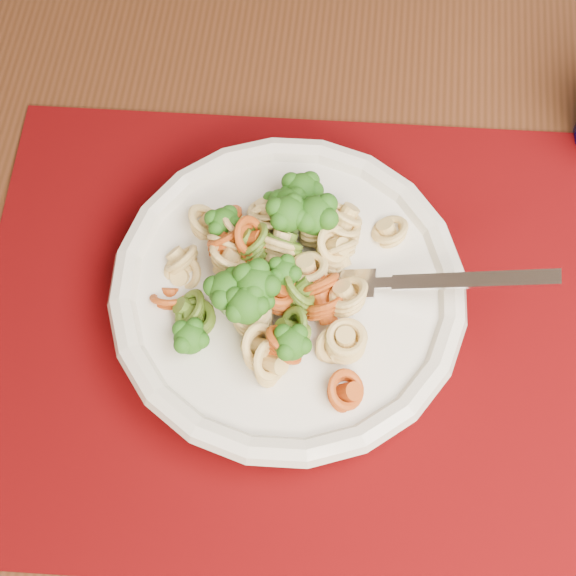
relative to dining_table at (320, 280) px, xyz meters
The scene contains 5 objects.
dining_table is the anchor object (origin of this frame).
placemat 0.13m from the dining_table, 74.66° to the right, with size 0.47×0.37×0.00m, color #500304.
pasta_bowl 0.15m from the dining_table, 81.35° to the right, with size 0.25×0.25×0.05m.
pasta_broccoli_heap 0.17m from the dining_table, 81.35° to the right, with size 0.21×0.21×0.06m, color #D8BB6B, non-canonical shape.
fork 0.17m from the dining_table, 44.97° to the right, with size 0.19×0.02×0.01m, color silver, non-canonical shape.
Camera 1 is at (-0.64, 0.23, 1.27)m, focal length 50.00 mm.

